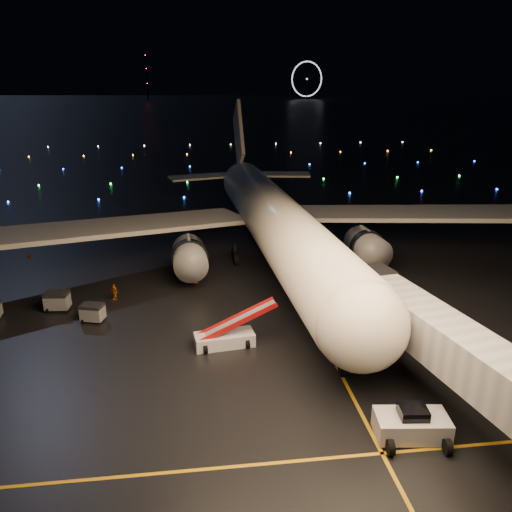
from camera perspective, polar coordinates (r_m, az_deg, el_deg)
The scene contains 16 objects.
ground at distance 333.50m, azimuth -7.64°, elevation 15.32°, with size 2000.00×2000.00×0.00m, color black.
lane_centre at distance 53.11m, azimuth 4.70°, elevation -3.84°, with size 0.25×80.00×0.02m, color gold.
lane_cross at distance 31.46m, azimuth -19.03°, elevation -23.06°, with size 60.00×0.25×0.02m, color gold.
airliner at distance 60.86m, azimuth 1.53°, elevation 8.15°, with size 64.32×61.10×18.22m, color silver, non-canonical shape.
pushback_tug at distance 33.51m, azimuth 17.38°, elevation -17.64°, with size 4.40×2.31×2.10m, color silver.
belt_loader at distance 41.47m, azimuth -3.67°, elevation -8.04°, with size 7.19×1.96×3.49m, color silver, non-canonical shape.
crew_c at distance 52.27m, azimuth -15.89°, elevation -3.96°, with size 0.96×0.40×1.64m, color orange.
safety_cone_0 at distance 55.73m, azimuth -7.27°, elevation -2.55°, with size 0.43×0.43×0.49m, color #FA4500.
safety_cone_1 at distance 62.89m, azimuth -8.52°, elevation -0.04°, with size 0.48×0.48×0.54m, color #FA4500.
safety_cone_2 at distance 55.03m, azimuth -6.86°, elevation -2.80°, with size 0.45×0.45×0.51m, color #FA4500.
safety_cone_3 at distance 68.92m, azimuth -24.51°, elevation 0.10°, with size 0.46×0.46×0.52m, color #FA4500.
ferris_wheel at distance 771.47m, azimuth 5.84°, elevation 19.33°, with size 50.00×4.00×52.00m, color black, non-canonical shape.
radio_mast at distance 775.40m, azimuth -12.37°, elevation 19.45°, with size 1.80×1.80×64.00m, color black.
taxiway_lights at distance 140.36m, azimuth -7.83°, elevation 10.49°, with size 164.00×92.00×0.36m, color black, non-canonical shape.
baggage_cart_0 at distance 48.22m, azimuth -18.17°, elevation -6.18°, with size 1.96×1.37×1.66m, color gray.
baggage_cart_1 at distance 51.63m, azimuth -21.76°, elevation -4.81°, with size 2.16×1.51×1.84m, color gray.
Camera 1 is at (1.66, -32.86, 20.58)m, focal length 35.00 mm.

